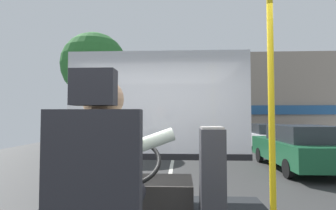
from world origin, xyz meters
name	(u,v)px	position (x,y,z in m)	size (l,w,h in m)	color
ground	(173,159)	(0.00, 8.80, -0.02)	(18.00, 44.00, 0.06)	#313131
bus_driver	(106,172)	(-0.12, -0.41, 1.37)	(0.81, 0.62, 0.84)	black
steering_console	(138,197)	(-0.12, 0.78, 0.86)	(1.10, 1.03, 0.84)	#282623
handrail_pole	(272,112)	(0.95, -0.03, 1.72)	(0.04, 0.04, 2.16)	gold
fare_box	(212,181)	(0.59, 0.44, 1.12)	(0.21, 0.27, 0.96)	#333338
windshield_panel	(158,117)	(0.00, 1.62, 1.69)	(2.50, 0.08, 1.48)	silver
street_tree	(94,66)	(-4.12, 11.22, 4.30)	(3.32, 3.32, 5.99)	#4C3828
shop_building	(231,99)	(4.17, 18.43, 3.02)	(13.06, 5.55, 6.05)	gray
parked_car_green	(302,147)	(4.18, 6.68, 0.73)	(2.02, 4.15, 1.41)	#195633
parked_car_white	(266,136)	(4.68, 11.73, 0.68)	(1.82, 4.05, 1.32)	silver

